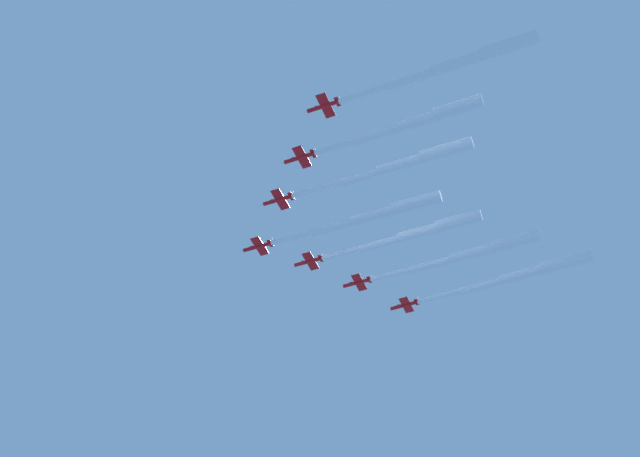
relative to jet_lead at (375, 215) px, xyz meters
name	(u,v)px	position (x,y,z in m)	size (l,w,h in m)	color
jet_lead	(375,215)	(0.00, 0.00, 0.00)	(45.43, 43.68, 4.06)	red
jet_port_inner	(403,163)	(17.47, -0.92, 2.24)	(46.74, 44.03, 3.97)	red
jet_starboard_inner	(419,232)	(-1.56, 15.54, 2.34)	(43.88, 41.97, 4.02)	red
jet_port_mid	(417,121)	(31.66, -4.92, 0.91)	(43.10, 39.76, 4.05)	red
jet_starboard_mid	(474,252)	(-0.74, 33.45, 1.59)	(45.98, 43.93, 4.03)	red
jet_port_outer	(461,62)	(50.95, -3.49, 2.10)	(47.19, 43.77, 4.03)	red
jet_starboard_outer	(524,274)	(0.03, 50.48, -0.09)	(48.07, 44.51, 4.09)	red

